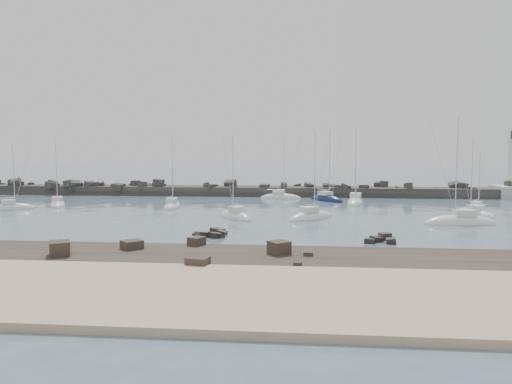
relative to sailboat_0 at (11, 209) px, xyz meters
The scene contains 17 objects.
ground 40.81m from the sailboat_0, 15.24° to the right, with size 400.00×400.00×0.00m, color #4A6274.
sand_strip 58.10m from the sailboat_0, 47.34° to the right, with size 140.00×14.00×1.00m, color tan.
rock_shelf 51.14m from the sailboat_0, 39.74° to the right, with size 140.00×12.38×1.92m.
rock_cluster_near 40.95m from the sailboat_0, 29.34° to the right, with size 4.02×4.77×1.44m.
rock_cluster_far 57.92m from the sailboat_0, 22.22° to the right, with size 3.31×3.57×0.99m.
breakwater 41.45m from the sailboat_0, 41.06° to the left, with size 115.00×7.69×4.98m.
sailboat_0 is the anchor object (origin of this frame).
sailboat_1 7.38m from the sailboat_0, 51.08° to the left, with size 5.63×8.13×12.46m.
sailboat_2 24.99m from the sailboat_0, 11.89° to the left, with size 3.18×8.01×12.42m.
sailboat_3 46.49m from the sailboat_0, 27.24° to the left, with size 8.04×3.02×12.44m.
sailboat_4 36.91m from the sailboat_0, ahead, with size 6.55×7.66×12.44m.
sailboat_5 56.33m from the sailboat_0, 13.95° to the left, with size 4.26×9.26×14.22m.
sailboat_6 47.12m from the sailboat_0, ahead, with size 7.45×7.82×13.15m.
sailboat_7 53.15m from the sailboat_0, 20.12° to the left, with size 7.40×8.85×14.05m.
sailboat_8 66.14m from the sailboat_0, ahead, with size 9.38×3.76×14.56m.
sailboat_9 70.04m from the sailboat_0, ahead, with size 5.40×7.69×11.83m.
sailboat_11 72.54m from the sailboat_0, ahead, with size 5.03×6.29×10.12m.
Camera 1 is at (6.32, -62.92, 9.56)m, focal length 35.00 mm.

